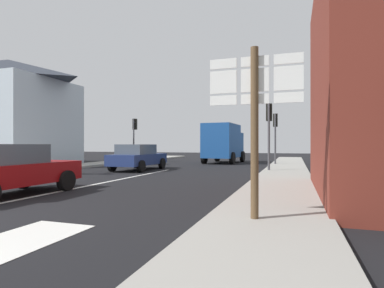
% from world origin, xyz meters
% --- Properties ---
extents(ground_plane, '(80.00, 80.00, 0.00)m').
position_xyz_m(ground_plane, '(0.00, 10.00, 0.00)').
color(ground_plane, black).
extents(sidewalk_right, '(2.24, 44.00, 0.14)m').
position_xyz_m(sidewalk_right, '(6.47, 8.00, 0.07)').
color(sidewalk_right, gray).
rests_on(sidewalk_right, ground).
extents(sidewalk_left, '(2.24, 44.00, 0.14)m').
position_xyz_m(sidewalk_left, '(-6.47, 8.00, 0.07)').
color(sidewalk_left, gray).
rests_on(sidewalk_left, ground).
extents(lane_centre_stripe, '(0.16, 12.00, 0.01)m').
position_xyz_m(lane_centre_stripe, '(0.00, 6.00, 0.01)').
color(lane_centre_stripe, silver).
rests_on(lane_centre_stripe, ground).
extents(lane_turn_arrow, '(1.20, 2.20, 0.01)m').
position_xyz_m(lane_turn_arrow, '(2.94, -1.00, 0.01)').
color(lane_turn_arrow, silver).
rests_on(lane_turn_arrow, ground).
extents(clapboard_house_left, '(8.48, 7.72, 7.56)m').
position_xyz_m(clapboard_house_left, '(-12.58, 12.42, 3.81)').
color(clapboard_house_left, silver).
rests_on(clapboard_house_left, ground).
extents(sedan_near, '(1.97, 4.20, 1.47)m').
position_xyz_m(sedan_near, '(-0.84, 2.07, 0.76)').
color(sedan_near, maroon).
rests_on(sedan_near, ground).
extents(sedan_far, '(1.97, 4.20, 1.47)m').
position_xyz_m(sedan_far, '(-1.60, 11.30, 0.76)').
color(sedan_far, navy).
rests_on(sedan_far, ground).
extents(delivery_truck, '(2.73, 5.12, 3.05)m').
position_xyz_m(delivery_truck, '(1.55, 19.63, 1.65)').
color(delivery_truck, '#19478C').
rests_on(delivery_truck, ground).
extents(route_sign_post, '(1.66, 0.14, 3.20)m').
position_xyz_m(route_sign_post, '(6.24, 1.02, 2.00)').
color(route_sign_post, brown).
rests_on(route_sign_post, ground).
extents(traffic_light_near_right, '(0.30, 0.49, 3.60)m').
position_xyz_m(traffic_light_near_right, '(5.65, 12.07, 2.67)').
color(traffic_light_near_right, '#47474C').
rests_on(traffic_light_near_right, ground).
extents(traffic_light_far_right, '(0.30, 0.49, 3.61)m').
position_xyz_m(traffic_light_far_right, '(5.65, 17.66, 2.67)').
color(traffic_light_far_right, '#47474C').
rests_on(traffic_light_far_right, ground).
extents(traffic_light_far_left, '(0.30, 0.49, 3.60)m').
position_xyz_m(traffic_light_far_left, '(-5.65, 18.29, 2.67)').
color(traffic_light_far_left, '#47474C').
rests_on(traffic_light_far_left, ground).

